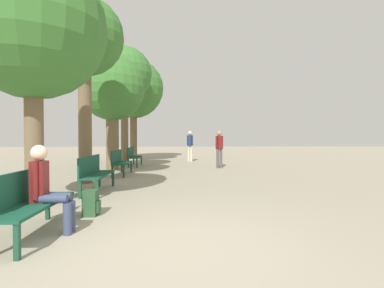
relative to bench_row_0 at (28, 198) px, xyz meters
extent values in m
plane|color=gray|center=(1.92, -0.53, -0.52)|extent=(80.00, 80.00, 0.00)
cube|color=#144733|center=(0.10, 0.00, -0.09)|extent=(0.47, 1.78, 0.04)
cube|color=#144733|center=(-0.12, 0.00, 0.15)|extent=(0.04, 1.78, 0.45)
cube|color=#19422D|center=(0.28, -0.84, -0.32)|extent=(0.06, 0.06, 0.41)
cube|color=#19422D|center=(0.28, 0.84, -0.32)|extent=(0.06, 0.06, 0.41)
cube|color=#19422D|center=(-0.09, 0.84, -0.32)|extent=(0.06, 0.06, 0.41)
cube|color=#144733|center=(0.10, 3.37, -0.09)|extent=(0.47, 1.78, 0.04)
cube|color=#144733|center=(-0.12, 3.37, 0.15)|extent=(0.04, 1.78, 0.45)
cube|color=#19422D|center=(0.28, 2.52, -0.32)|extent=(0.06, 0.06, 0.41)
cube|color=#19422D|center=(0.28, 4.21, -0.32)|extent=(0.06, 0.06, 0.41)
cube|color=#19422D|center=(-0.09, 2.52, -0.32)|extent=(0.06, 0.06, 0.41)
cube|color=#19422D|center=(-0.09, 4.21, -0.32)|extent=(0.06, 0.06, 0.41)
cube|color=#144733|center=(0.10, 6.74, -0.09)|extent=(0.47, 1.78, 0.04)
cube|color=#144733|center=(-0.12, 6.74, 0.15)|extent=(0.04, 1.78, 0.45)
cube|color=#19422D|center=(0.28, 5.89, -0.32)|extent=(0.06, 0.06, 0.41)
cube|color=#19422D|center=(0.28, 7.58, -0.32)|extent=(0.06, 0.06, 0.41)
cube|color=#19422D|center=(-0.09, 5.89, -0.32)|extent=(0.06, 0.06, 0.41)
cube|color=#19422D|center=(-0.09, 7.58, -0.32)|extent=(0.06, 0.06, 0.41)
cube|color=#144733|center=(0.10, 10.11, -0.09)|extent=(0.47, 1.78, 0.04)
cube|color=#144733|center=(-0.12, 10.11, 0.15)|extent=(0.04, 1.78, 0.45)
cube|color=#19422D|center=(0.28, 9.26, -0.32)|extent=(0.06, 0.06, 0.41)
cube|color=#19422D|center=(0.28, 10.95, -0.32)|extent=(0.06, 0.06, 0.41)
cube|color=#19422D|center=(-0.09, 9.26, -0.32)|extent=(0.06, 0.06, 0.41)
cube|color=#19422D|center=(-0.09, 10.95, -0.32)|extent=(0.06, 0.06, 0.41)
cylinder|color=brown|center=(-0.66, 1.63, 0.84)|extent=(0.34, 0.34, 2.73)
sphere|color=#38702D|center=(-0.66, 1.63, 2.96)|extent=(2.76, 2.76, 2.76)
cylinder|color=brown|center=(-0.66, 4.84, 1.34)|extent=(0.39, 0.39, 3.73)
sphere|color=#38702D|center=(-0.66, 4.84, 3.84)|extent=(2.32, 2.32, 2.32)
cylinder|color=brown|center=(-0.66, 8.66, 0.84)|extent=(0.53, 0.53, 2.72)
sphere|color=#38702D|center=(-0.66, 8.66, 2.96)|extent=(2.78, 2.78, 2.78)
cylinder|color=brown|center=(-0.66, 11.66, 1.42)|extent=(0.38, 0.38, 3.90)
sphere|color=#38702D|center=(-0.66, 11.66, 4.16)|extent=(2.87, 2.87, 2.87)
cylinder|color=brown|center=(-0.66, 14.93, 1.19)|extent=(0.44, 0.44, 3.43)
sphere|color=#38702D|center=(-0.66, 14.93, 3.95)|extent=(3.79, 3.79, 3.79)
cylinder|color=#384260|center=(0.33, 0.01, -0.01)|extent=(0.41, 0.12, 0.12)
cylinder|color=#384260|center=(0.53, 0.01, -0.30)|extent=(0.12, 0.12, 0.45)
cylinder|color=#384260|center=(0.33, 0.16, -0.01)|extent=(0.41, 0.12, 0.12)
cylinder|color=#384260|center=(0.53, 0.16, -0.30)|extent=(0.12, 0.12, 0.45)
cube|color=maroon|center=(0.12, 0.08, 0.22)|extent=(0.19, 0.22, 0.59)
cylinder|color=maroon|center=(0.12, -0.04, 0.25)|extent=(0.09, 0.09, 0.53)
cylinder|color=maroon|center=(0.12, 0.21, 0.25)|extent=(0.09, 0.09, 0.53)
sphere|color=beige|center=(0.12, 0.08, 0.63)|extent=(0.22, 0.22, 0.22)
cube|color=#284C2D|center=(0.56, 1.06, -0.30)|extent=(0.23, 0.28, 0.45)
cube|color=#284C2D|center=(0.69, 1.06, -0.37)|extent=(0.04, 0.20, 0.20)
cylinder|color=beige|center=(2.75, 12.69, -0.09)|extent=(0.13, 0.13, 0.87)
cylinder|color=beige|center=(2.91, 12.69, -0.09)|extent=(0.13, 0.13, 0.87)
cube|color=navy|center=(2.83, 12.69, 0.66)|extent=(0.25, 0.28, 0.62)
cylinder|color=navy|center=(2.70, 12.69, 0.67)|extent=(0.09, 0.09, 0.59)
cylinder|color=navy|center=(2.96, 12.69, 0.67)|extent=(0.09, 0.09, 0.59)
sphere|color=beige|center=(2.83, 12.69, 1.09)|extent=(0.24, 0.24, 0.24)
cylinder|color=#4C4C4C|center=(3.89, 8.94, -0.10)|extent=(0.12, 0.12, 0.84)
cylinder|color=#4C4C4C|center=(4.04, 8.94, -0.10)|extent=(0.12, 0.12, 0.84)
cube|color=maroon|center=(3.97, 8.94, 0.61)|extent=(0.26, 0.28, 0.60)
cylinder|color=maroon|center=(3.84, 8.94, 0.63)|extent=(0.09, 0.09, 0.57)
cylinder|color=maroon|center=(4.09, 8.94, 0.63)|extent=(0.09, 0.09, 0.57)
sphere|color=#A37A5B|center=(3.97, 8.94, 1.03)|extent=(0.23, 0.23, 0.23)
camera|label=1|loc=(2.06, -4.25, 0.85)|focal=28.00mm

